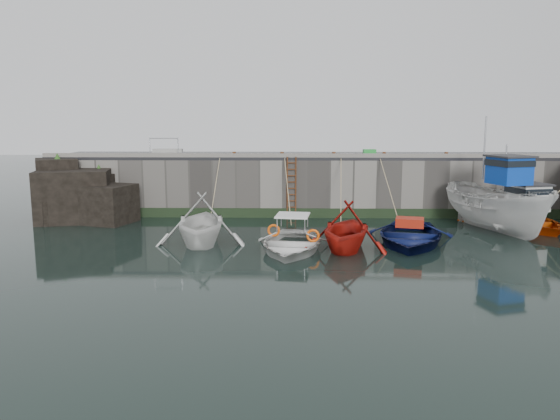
{
  "coord_description": "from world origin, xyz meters",
  "views": [
    {
      "loc": [
        -1.98,
        -18.21,
        5.13
      ],
      "look_at": [
        -2.49,
        5.26,
        1.2
      ],
      "focal_mm": 35.0,
      "sensor_mm": 36.0,
      "label": 1
    }
  ],
  "objects_px": {
    "bollard_a": "(234,154)",
    "bollard_b": "(282,154)",
    "bollard_c": "(334,155)",
    "bollard_d": "(384,155)",
    "boat_near_blue": "(291,250)",
    "boat_far_white": "(498,208)",
    "boat_near_white": "(202,243)",
    "boat_near_blacktrim": "(346,249)",
    "boat_far_orange": "(518,218)",
    "boat_near_navy": "(409,243)",
    "fish_crate": "(369,152)",
    "bollard_e": "(446,155)",
    "ladder": "(291,188)"
  },
  "relations": [
    {
      "from": "boat_far_white",
      "to": "bollard_c",
      "type": "height_order",
      "value": "boat_far_white"
    },
    {
      "from": "boat_near_blacktrim",
      "to": "bollard_e",
      "type": "relative_size",
      "value": 15.14
    },
    {
      "from": "bollard_d",
      "to": "bollard_e",
      "type": "relative_size",
      "value": 1.0
    },
    {
      "from": "bollard_a",
      "to": "bollard_b",
      "type": "xyz_separation_m",
      "value": [
        2.5,
        0.0,
        0.0
      ]
    },
    {
      "from": "bollard_b",
      "to": "bollard_c",
      "type": "height_order",
      "value": "same"
    },
    {
      "from": "boat_far_orange",
      "to": "bollard_d",
      "type": "xyz_separation_m",
      "value": [
        -6.16,
        2.35,
        2.9
      ]
    },
    {
      "from": "bollard_c",
      "to": "boat_near_blue",
      "type": "bearing_deg",
      "value": -106.66
    },
    {
      "from": "ladder",
      "to": "bollard_d",
      "type": "bearing_deg",
      "value": 4.0
    },
    {
      "from": "boat_near_navy",
      "to": "bollard_a",
      "type": "relative_size",
      "value": 19.69
    },
    {
      "from": "boat_far_white",
      "to": "fish_crate",
      "type": "bearing_deg",
      "value": 117.79
    },
    {
      "from": "bollard_a",
      "to": "bollard_b",
      "type": "relative_size",
      "value": 1.0
    },
    {
      "from": "boat_near_blue",
      "to": "boat_far_white",
      "type": "distance_m",
      "value": 10.29
    },
    {
      "from": "boat_far_white",
      "to": "bollard_e",
      "type": "height_order",
      "value": "boat_far_white"
    },
    {
      "from": "boat_near_blue",
      "to": "fish_crate",
      "type": "relative_size",
      "value": 7.32
    },
    {
      "from": "boat_near_blue",
      "to": "bollard_e",
      "type": "xyz_separation_m",
      "value": [
        8.0,
        7.36,
        3.3
      ]
    },
    {
      "from": "boat_far_white",
      "to": "boat_far_orange",
      "type": "relative_size",
      "value": 1.05
    },
    {
      "from": "boat_near_blacktrim",
      "to": "bollard_b",
      "type": "distance_m",
      "value": 8.35
    },
    {
      "from": "boat_near_blue",
      "to": "bollard_c",
      "type": "distance_m",
      "value": 8.36
    },
    {
      "from": "boat_near_navy",
      "to": "bollard_e",
      "type": "distance_m",
      "value": 7.5
    },
    {
      "from": "boat_far_orange",
      "to": "bollard_d",
      "type": "height_order",
      "value": "boat_far_orange"
    },
    {
      "from": "bollard_d",
      "to": "boat_near_blacktrim",
      "type": "bearing_deg",
      "value": -109.92
    },
    {
      "from": "bollard_c",
      "to": "bollard_d",
      "type": "bearing_deg",
      "value": 0.0
    },
    {
      "from": "boat_near_navy",
      "to": "bollard_c",
      "type": "height_order",
      "value": "bollard_c"
    },
    {
      "from": "bollard_c",
      "to": "boat_far_white",
      "type": "bearing_deg",
      "value": -25.95
    },
    {
      "from": "boat_near_white",
      "to": "bollard_d",
      "type": "height_order",
      "value": "bollard_d"
    },
    {
      "from": "bollard_b",
      "to": "bollard_d",
      "type": "relative_size",
      "value": 1.0
    },
    {
      "from": "bollard_e",
      "to": "boat_near_blue",
      "type": "bearing_deg",
      "value": -137.4
    },
    {
      "from": "boat_far_orange",
      "to": "boat_near_blue",
      "type": "bearing_deg",
      "value": -170.07
    },
    {
      "from": "fish_crate",
      "to": "bollard_b",
      "type": "xyz_separation_m",
      "value": [
        -4.76,
        -1.56,
        -0.02
      ]
    },
    {
      "from": "bollard_d",
      "to": "boat_far_orange",
      "type": "bearing_deg",
      "value": -20.92
    },
    {
      "from": "bollard_d",
      "to": "bollard_e",
      "type": "xyz_separation_m",
      "value": [
        3.2,
        0.0,
        0.0
      ]
    },
    {
      "from": "ladder",
      "to": "boat_near_navy",
      "type": "relative_size",
      "value": 0.58
    },
    {
      "from": "bollard_b",
      "to": "bollard_d",
      "type": "distance_m",
      "value": 5.3
    },
    {
      "from": "bollard_a",
      "to": "bollard_d",
      "type": "height_order",
      "value": "same"
    },
    {
      "from": "boat_near_white",
      "to": "bollard_b",
      "type": "bearing_deg",
      "value": 58.78
    },
    {
      "from": "boat_near_blue",
      "to": "boat_far_white",
      "type": "relative_size",
      "value": 0.68
    },
    {
      "from": "fish_crate",
      "to": "bollard_b",
      "type": "bearing_deg",
      "value": -165.16
    },
    {
      "from": "bollard_a",
      "to": "boat_near_blue",
      "type": "bearing_deg",
      "value": -67.83
    },
    {
      "from": "boat_far_orange",
      "to": "boat_far_white",
      "type": "bearing_deg",
      "value": -155.15
    },
    {
      "from": "bollard_d",
      "to": "bollard_b",
      "type": "bearing_deg",
      "value": 180.0
    },
    {
      "from": "boat_near_navy",
      "to": "fish_crate",
      "type": "bearing_deg",
      "value": 108.8
    },
    {
      "from": "boat_near_blue",
      "to": "bollard_a",
      "type": "height_order",
      "value": "bollard_a"
    },
    {
      "from": "fish_crate",
      "to": "bollard_a",
      "type": "xyz_separation_m",
      "value": [
        -7.26,
        -1.56,
        -0.02
      ]
    },
    {
      "from": "boat_far_orange",
      "to": "bollard_e",
      "type": "xyz_separation_m",
      "value": [
        -2.96,
        2.35,
        2.9
      ]
    },
    {
      "from": "bollard_b",
      "to": "boat_far_orange",
      "type": "bearing_deg",
      "value": -11.61
    },
    {
      "from": "bollard_a",
      "to": "bollard_e",
      "type": "relative_size",
      "value": 1.0
    },
    {
      "from": "boat_near_white",
      "to": "boat_near_blacktrim",
      "type": "xyz_separation_m",
      "value": [
        5.94,
        -0.85,
        0.0
      ]
    },
    {
      "from": "fish_crate",
      "to": "boat_far_white",
      "type": "bearing_deg",
      "value": -47.63
    },
    {
      "from": "boat_near_blacktrim",
      "to": "fish_crate",
      "type": "bearing_deg",
      "value": 90.4
    },
    {
      "from": "boat_far_orange",
      "to": "bollard_c",
      "type": "height_order",
      "value": "boat_far_orange"
    }
  ]
}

